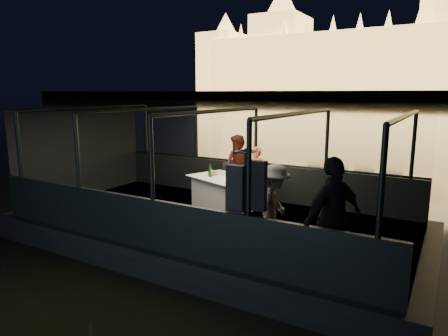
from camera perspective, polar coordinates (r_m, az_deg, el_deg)
The scene contains 27 objects.
river_water at distance 87.20m, azimuth 27.44°, elevation 7.41°, with size 500.00×500.00×0.00m, color black.
boat_hull at distance 8.83m, azimuth -1.32°, elevation -10.35°, with size 8.60×4.40×1.00m, color black.
boat_deck at distance 8.67m, azimuth -1.33°, elevation -7.39°, with size 8.00×4.00×0.04m, color black.
gunwale_port at distance 10.25m, azimuth 4.48°, elevation -1.86°, with size 8.00×0.08×0.90m, color black.
gunwale_starboard at distance 6.98m, azimuth -10.00°, elevation -8.02°, with size 8.00×0.08×0.90m, color black.
cabin_glass_port at distance 10.06m, azimuth 4.58°, elevation 4.54°, with size 8.00×0.02×1.40m, color #99B2B2, non-canonical shape.
cabin_glass_starboard at distance 6.71m, azimuth -10.32°, elevation 1.33°, with size 8.00×0.02×1.40m, color #99B2B2, non-canonical shape.
cabin_roof_glass at distance 8.25m, azimuth -1.40°, elevation 8.11°, with size 8.00×4.00×0.02m, color #99B2B2, non-canonical shape.
end_wall_fore at distance 10.99m, azimuth -19.49°, elevation 2.11°, with size 0.02×4.00×2.30m, color black, non-canonical shape.
end_wall_aft at distance 7.20m, azimuth 26.96°, elevation -2.68°, with size 0.02×4.00×2.30m, color black, non-canonical shape.
canopy_ribs at distance 8.38m, azimuth -1.37°, elevation 0.23°, with size 8.00×4.00×2.30m, color black, non-canonical shape.
embankment at distance 217.09m, azimuth 29.28°, elevation 8.76°, with size 400.00×140.00×6.00m, color #423D33.
dining_table_central at distance 9.29m, azimuth -0.30°, elevation -3.56°, with size 1.45×1.05×0.77m, color silver.
chair_port_left at distance 9.86m, azimuth 0.16°, elevation -2.33°, with size 0.44×0.44×0.95m, color black.
chair_port_right at distance 9.51m, azimuth 3.09°, elevation -2.83°, with size 0.44×0.44×0.95m, color black.
coat_stand at distance 6.19m, azimuth 2.99°, elevation -5.95°, with size 0.52×0.41×1.85m, color black, non-canonical shape.
person_woman_coral at distance 9.71m, azimuth 4.61°, elevation -0.76°, with size 0.50×0.34×1.40m, color #E85C54.
person_man_maroon at distance 10.02m, azimuth 2.01°, elevation -0.37°, with size 0.79×0.61×1.65m, color #421812.
passenger_stripe at distance 6.85m, azimuth 7.19°, elevation -4.81°, with size 0.97×0.55×1.51m, color silver.
passenger_dark at distance 5.96m, azimuth 15.27°, elevation -7.48°, with size 1.06×0.45×1.81m, color black.
wine_bottle at distance 9.17m, azimuth -2.00°, elevation -0.36°, with size 0.06×0.06×0.30m, color #133518.
bread_basket at distance 9.37m, azimuth -1.68°, elevation -0.81°, with size 0.21×0.21×0.08m, color olive.
amber_candle at distance 9.08m, azimuth 1.71°, elevation -1.18°, with size 0.05×0.05×0.07m, color orange.
plate_near at distance 8.89m, azimuth 2.52°, elevation -1.65°, with size 0.21×0.21×0.01m, color white.
plate_far at distance 9.40m, azimuth 0.08°, elevation -0.97°, with size 0.22×0.22×0.01m, color silver.
wine_glass_white at distance 9.14m, azimuth -1.77°, elevation -0.75°, with size 0.06×0.06×0.18m, color silver, non-canonical shape.
wine_glass_red at distance 9.11m, azimuth 2.87°, elevation -0.79°, with size 0.07×0.07×0.19m, color white, non-canonical shape.
Camera 1 is at (4.30, -7.04, 3.17)m, focal length 32.00 mm.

